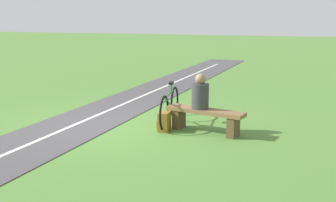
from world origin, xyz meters
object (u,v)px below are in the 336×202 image
person_seated (200,94)px  backpack (164,122)px  bench (205,117)px  bicycle (170,107)px

person_seated → backpack: bearing=29.3°
bench → backpack: bearing=25.3°
bench → backpack: size_ratio=4.20×
bench → person_seated: bearing=-0.0°
bicycle → backpack: (-0.07, 0.59, -0.19)m
person_seated → backpack: (0.73, 0.21, -0.61)m
person_seated → bicycle: bearing=-12.4°
bench → bicycle: size_ratio=0.94×
person_seated → backpack: 0.97m
bench → backpack: (0.85, 0.18, -0.14)m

